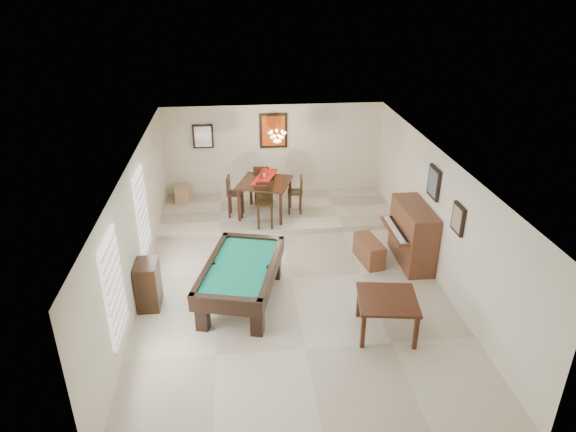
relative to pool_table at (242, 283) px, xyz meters
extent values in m
cube|color=beige|center=(1.03, 0.72, -0.40)|extent=(6.00, 9.00, 0.02)
cube|color=silver|center=(1.03, 5.22, 0.91)|extent=(6.00, 0.04, 2.60)
cube|color=silver|center=(1.03, -3.78, 0.91)|extent=(6.00, 0.04, 2.60)
cube|color=silver|center=(-1.97, 0.72, 0.91)|extent=(0.04, 9.00, 2.60)
cube|color=silver|center=(4.03, 0.72, 0.91)|extent=(0.04, 9.00, 2.60)
cube|color=white|center=(1.03, 0.72, 2.21)|extent=(6.00, 9.00, 0.04)
cube|color=beige|center=(1.03, 3.97, -0.33)|extent=(6.00, 2.50, 0.12)
cube|color=white|center=(-1.94, -1.48, 1.01)|extent=(0.06, 1.00, 1.70)
cube|color=white|center=(-1.94, 1.32, 1.01)|extent=(0.06, 1.00, 1.70)
cube|color=brown|center=(2.80, 1.23, -0.13)|extent=(0.52, 1.00, 0.53)
cube|color=black|center=(-1.75, 0.04, 0.07)|extent=(0.41, 0.61, 0.92)
cube|color=tan|center=(-1.54, 4.76, -0.06)|extent=(0.47, 0.55, 0.43)
cube|color=#D84C14|center=(1.03, 5.18, 1.51)|extent=(0.75, 0.06, 0.95)
cube|color=white|center=(-0.87, 5.18, 1.41)|extent=(0.55, 0.06, 0.65)
cube|color=slate|center=(3.99, 1.02, 1.51)|extent=(0.06, 0.55, 0.65)
cube|color=gray|center=(3.99, -0.28, 1.31)|extent=(0.06, 0.45, 0.55)
camera|label=1|loc=(0.03, -8.35, 5.34)|focal=32.00mm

